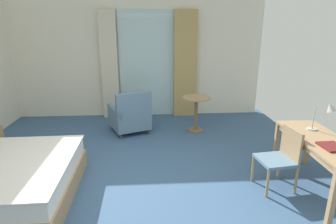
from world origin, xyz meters
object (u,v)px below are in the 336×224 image
at_px(desk_lamp, 327,111).
at_px(armchair_by_window, 130,116).
at_px(desk_chair, 281,156).
at_px(closed_book, 332,147).
at_px(round_cafe_table, 196,107).
at_px(writing_desk, 322,146).

distance_m(desk_lamp, armchair_by_window, 3.58).
height_order(desk_chair, desk_lamp, desk_lamp).
xyz_separation_m(desk_chair, desk_lamp, (0.64, 0.16, 0.57)).
relative_size(closed_book, armchair_by_window, 0.29).
distance_m(desk_lamp, round_cafe_table, 2.56).
xyz_separation_m(closed_book, armchair_by_window, (-2.62, 2.59, -0.40)).
bearing_deg(desk_chair, writing_desk, -11.69).
distance_m(desk_chair, closed_book, 0.62).
xyz_separation_m(desk_chair, round_cafe_table, (-0.81, 2.21, 0.07)).
bearing_deg(writing_desk, desk_chair, 168.31).
bearing_deg(closed_book, writing_desk, 77.26).
bearing_deg(desk_lamp, desk_chair, -165.99).
bearing_deg(armchair_by_window, round_cafe_table, -1.08).
relative_size(writing_desk, closed_book, 5.37).
distance_m(writing_desk, round_cafe_table, 2.65).
bearing_deg(writing_desk, closed_book, -100.33).
height_order(writing_desk, desk_lamp, desk_lamp).
distance_m(desk_chair, round_cafe_table, 2.36).
relative_size(writing_desk, desk_lamp, 3.40).
height_order(desk_lamp, armchair_by_window, desk_lamp).
relative_size(desk_chair, round_cafe_table, 1.14).
xyz_separation_m(writing_desk, desk_chair, (-0.48, 0.10, -0.18)).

